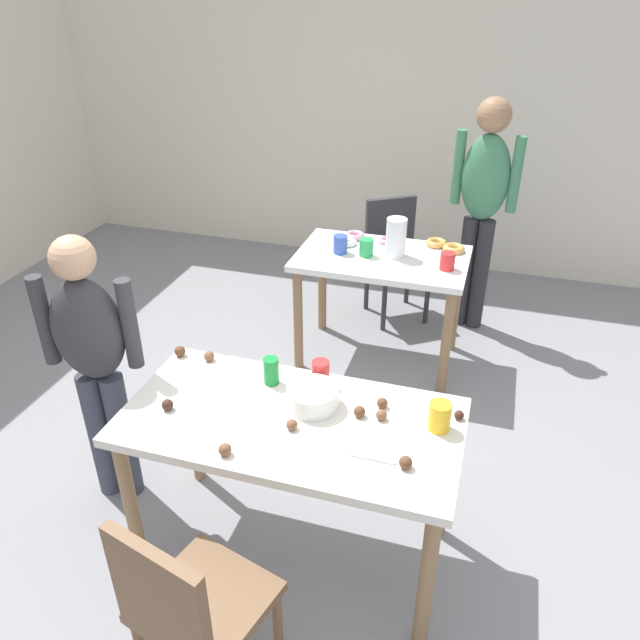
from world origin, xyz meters
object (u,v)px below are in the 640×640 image
Objects in this scene: dining_table_far at (381,273)px; person_girl_near at (94,354)px; person_adult_far at (483,196)px; soda_can at (271,371)px; mixing_bowl at (313,397)px; chair_far_table at (394,251)px; pitcher_far at (396,238)px; dining_table_near at (291,438)px; chair_near_table at (188,607)px.

person_girl_near is (-0.97, -1.58, 0.18)m from dining_table_far.
person_adult_far reaches higher than soda_can.
mixing_bowl is 0.24m from soda_can.
chair_far_table is 2.25m from mixing_bowl.
soda_can is at bearing -93.67° from chair_far_table.
person_adult_far is at bearing 53.48° from pitcher_far.
pitcher_far is at bearing 80.45° from soda_can.
dining_table_near is 1.55× the size of chair_far_table.
dining_table_near is 2.40m from person_adult_far.
person_girl_near is at bearing 174.75° from dining_table_near.
chair_far_table is 7.13× the size of soda_can.
mixing_bowl is 1.74× the size of soda_can.
person_adult_far is (0.66, 3.03, 0.48)m from chair_near_table.
pitcher_far reaches higher than chair_near_table.
chair_near_table is (-0.12, -2.38, -0.13)m from dining_table_far.
person_girl_near is at bearing -112.62° from chair_far_table.
chair_far_table is 3.59× the size of pitcher_far.
dining_table_far is 0.68m from chair_far_table.
chair_near_table is 1.21m from person_girl_near.
chair_near_table is at bearing -102.32° from person_adult_far.
dining_table_far is 2.39m from chair_near_table.
dining_table_far is at bearing 89.48° from dining_table_near.
pitcher_far is at bearing -126.52° from person_adult_far.
chair_near_table is 3.59× the size of pitcher_far.
dining_table_far is (0.02, 1.66, -0.02)m from dining_table_near.
dining_table_near is 1.70m from pitcher_far.
mixing_bowl is at bearing -88.32° from dining_table_far.
chair_near_table is 4.10× the size of mixing_bowl.
dining_table_far is 1.86m from person_girl_near.
chair_far_table is at bearing 67.38° from person_girl_near.
pitcher_far reaches higher than mixing_bowl.
chair_near_table is 3.13m from person_adult_far.
person_girl_near is at bearing -179.24° from mixing_bowl.
chair_far_table is 0.63× the size of person_girl_near.
soda_can is at bearing -96.74° from dining_table_far.
pitcher_far is at bearing 88.89° from mixing_bowl.
person_adult_far is 0.78m from pitcher_far.
person_adult_far is 13.24× the size of soda_can.
soda_can is at bearing -108.66° from person_adult_far.
dining_table_far is 1.57m from mixing_bowl.
chair_near_table is 0.97m from soda_can.
person_adult_far is 2.23m from soda_can.
person_girl_near is at bearing -121.64° from dining_table_far.
pitcher_far is (0.08, 0.02, 0.24)m from dining_table_far.
pitcher_far is (0.25, 1.48, 0.06)m from soda_can.
person_girl_near is 0.81m from soda_can.
person_girl_near is (-0.96, 0.09, 0.16)m from dining_table_near.
chair_far_table is (-0.04, 0.67, -0.13)m from dining_table_far.
dining_table_near and dining_table_far have the same top height.
pitcher_far is at bearing 56.74° from person_girl_near.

